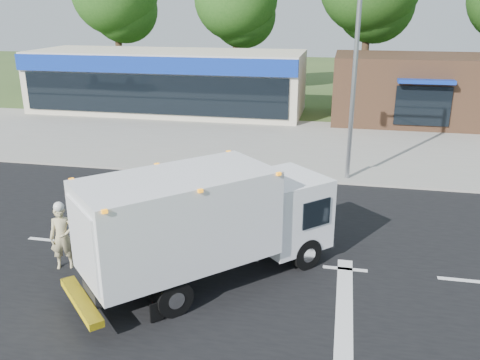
{
  "coord_description": "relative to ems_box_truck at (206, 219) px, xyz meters",
  "views": [
    {
      "loc": [
        2.66,
        -12.64,
        6.84
      ],
      "look_at": [
        -0.33,
        1.94,
        1.7
      ],
      "focal_mm": 38.0,
      "sensor_mm": 36.0,
      "label": 1
    }
  ],
  "objects": [
    {
      "name": "ems_box_truck",
      "position": [
        0.0,
        0.0,
        0.0
      ],
      "size": [
        6.39,
        6.36,
        3.06
      ],
      "rotation": [
        0.0,
        0.0,
        0.78
      ],
      "color": "black",
      "rests_on": "ground"
    },
    {
      "name": "road_asphalt",
      "position": [
        0.53,
        1.34,
        -1.76
      ],
      "size": [
        60.0,
        14.0,
        0.02
      ],
      "primitive_type": "cube",
      "color": "black",
      "rests_on": "ground"
    },
    {
      "name": "brown_storefront",
      "position": [
        7.53,
        21.32,
        0.24
      ],
      "size": [
        10.0,
        6.7,
        4.0
      ],
      "color": "#382316",
      "rests_on": "ground"
    },
    {
      "name": "traffic_signal_pole",
      "position": [
        2.88,
        8.94,
        3.16
      ],
      "size": [
        3.51,
        0.25,
        8.0
      ],
      "color": "gray",
      "rests_on": "ground"
    },
    {
      "name": "retail_strip_mall",
      "position": [
        -8.47,
        21.27,
        0.25
      ],
      "size": [
        18.0,
        6.2,
        4.0
      ],
      "color": "beige",
      "rests_on": "ground"
    },
    {
      "name": "emergency_worker",
      "position": [
        -4.01,
        -0.08,
        -0.82
      ],
      "size": [
        0.78,
        0.66,
        1.93
      ],
      "rotation": [
        0.0,
        0.0,
        0.4
      ],
      "color": "#CAB986",
      "rests_on": "ground"
    },
    {
      "name": "sidewalk",
      "position": [
        0.53,
        9.54,
        -1.7
      ],
      "size": [
        60.0,
        2.4,
        0.12
      ],
      "primitive_type": "cube",
      "color": "gray",
      "rests_on": "ground"
    },
    {
      "name": "lane_markings",
      "position": [
        1.88,
        -0.01,
        -1.74
      ],
      "size": [
        55.2,
        7.0,
        0.01
      ],
      "color": "silver",
      "rests_on": "road_asphalt"
    },
    {
      "name": "parking_apron",
      "position": [
        0.53,
        15.34,
        -1.75
      ],
      "size": [
        60.0,
        9.0,
        0.02
      ],
      "primitive_type": "cube",
      "color": "gray",
      "rests_on": "ground"
    },
    {
      "name": "ground",
      "position": [
        0.53,
        1.34,
        -1.76
      ],
      "size": [
        120.0,
        120.0,
        0.0
      ],
      "primitive_type": "plane",
      "color": "#385123",
      "rests_on": "ground"
    }
  ]
}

